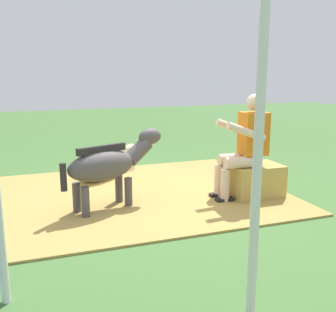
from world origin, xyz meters
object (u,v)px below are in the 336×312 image
object	(u,v)px
person_seated	(245,143)
soda_bottle	(262,174)
hay_bale	(255,181)
pony_standing	(109,164)
tent_pole_mid	(259,139)
pony_lying	(105,166)

from	to	relation	value
person_seated	soda_bottle	bearing A→B (deg)	-140.96
hay_bale	pony_standing	distance (m)	1.84
person_seated	pony_standing	bearing A→B (deg)	-6.20
hay_bale	tent_pole_mid	size ratio (longest dim) A/B	0.27
tent_pole_mid	pony_lying	bearing A→B (deg)	-86.43
person_seated	hay_bale	bearing A→B (deg)	177.22
pony_lying	soda_bottle	distance (m)	2.27
pony_standing	pony_lying	distance (m)	1.38
pony_standing	pony_lying	size ratio (longest dim) A/B	1.08
pony_standing	tent_pole_mid	size ratio (longest dim) A/B	0.55
person_seated	pony_lying	world-z (taller)	person_seated
hay_bale	pony_standing	bearing A→B (deg)	-5.90
soda_bottle	tent_pole_mid	bearing A→B (deg)	55.92
pony_standing	soda_bottle	world-z (taller)	pony_standing
pony_standing	tent_pole_mid	world-z (taller)	tent_pole_mid
tent_pole_mid	hay_bale	bearing A→B (deg)	-122.22
person_seated	soda_bottle	distance (m)	0.94
hay_bale	tent_pole_mid	distance (m)	2.75
pony_standing	soda_bottle	distance (m)	2.29
pony_standing	soda_bottle	bearing A→B (deg)	-172.38
pony_lying	tent_pole_mid	world-z (taller)	tent_pole_mid
hay_bale	pony_lying	size ratio (longest dim) A/B	0.54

